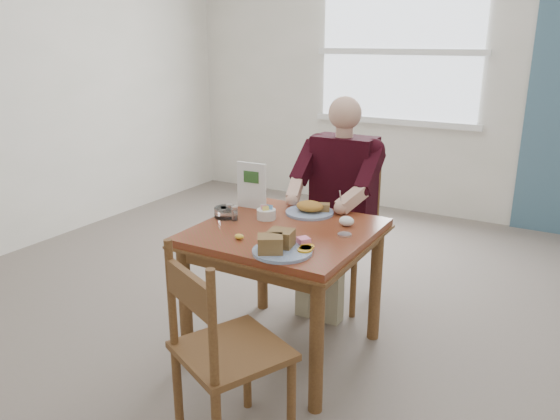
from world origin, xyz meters
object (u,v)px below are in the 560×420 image
Objects in this scene: chair_far at (343,232)px; chair_near at (222,352)px; diner at (339,187)px; far_plate at (311,209)px; table at (285,247)px; near_plate at (280,245)px.

chair_near is at bearing -84.42° from chair_far.
diner is (0.00, -0.09, 0.33)m from chair_far.
diner reaches higher than chair_near.
diner is at bearing 90.57° from far_plate.
diner is (0.00, 0.71, 0.17)m from table.
near_plate is at bearing 90.85° from chair_near.
table is at bearing -90.80° from far_plate.
diner reaches higher than far_plate.
chair_far is 2.51× the size of near_plate.
chair_far is at bearing 90.47° from far_plate.
table is 2.43× the size of near_plate.
far_plate is at bearing 103.42° from near_plate.
chair_far is at bearing 90.01° from diner.
chair_far is (0.00, 0.80, -0.16)m from table.
table is 0.97× the size of chair_far.
chair_near reaches higher than far_plate.
chair_near is (0.16, -0.81, -0.16)m from table.
chair_far is 1.00× the size of chair_near.
chair_far is at bearing 95.58° from chair_near.
table is 0.33m from far_plate.
diner reaches higher than chair_far.
near_plate is at bearing -64.50° from table.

